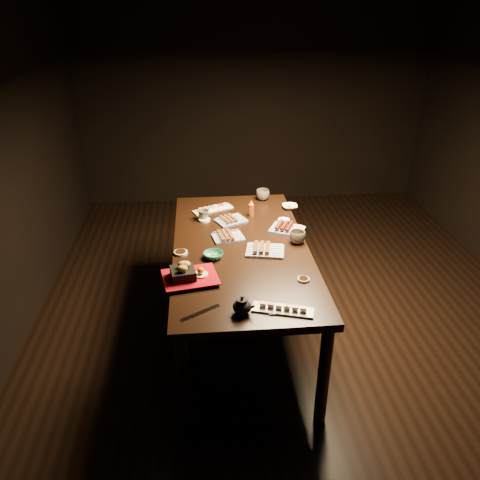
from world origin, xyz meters
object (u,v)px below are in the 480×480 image
(teacup_near_left, at_px, (186,273))
(teapot, at_px, (242,305))
(yakitori_plate_left, at_px, (231,218))
(tempura_tray, at_px, (190,272))
(sushi_platter_far, at_px, (213,208))
(condiment_bottle, at_px, (251,208))
(edamame_bowl_cream, at_px, (290,207))
(sushi_platter_near, at_px, (283,308))
(edamame_bowl_green, at_px, (213,255))
(yakitori_plate_center, at_px, (228,235))
(teacup_mid_right, at_px, (297,237))
(yakitori_plate_right, at_px, (265,248))
(teacup_far_right, at_px, (263,195))
(dining_table, at_px, (241,293))
(teacup_far_left, at_px, (203,215))

(teacup_near_left, bearing_deg, teapot, -51.57)
(yakitori_plate_left, bearing_deg, tempura_tray, -135.41)
(yakitori_plate_left, relative_size, teapot, 1.79)
(sushi_platter_far, relative_size, condiment_bottle, 2.50)
(yakitori_plate_left, bearing_deg, edamame_bowl_cream, -2.00)
(sushi_platter_near, relative_size, edamame_bowl_cream, 2.76)
(condiment_bottle, bearing_deg, edamame_bowl_green, -116.61)
(yakitori_plate_center, bearing_deg, tempura_tray, -127.33)
(teapot, bearing_deg, teacup_mid_right, 80.18)
(sushi_platter_near, xyz_separation_m, tempura_tray, (-0.49, 0.35, 0.04))
(yakitori_plate_center, bearing_deg, edamame_bowl_green, -123.90)
(sushi_platter_far, xyz_separation_m, yakitori_plate_center, (0.09, -0.50, 0.01))
(yakitori_plate_right, bearing_deg, sushi_platter_far, 124.80)
(teacup_far_right, bearing_deg, dining_table, -107.80)
(teapot, bearing_deg, dining_table, 105.96)
(edamame_bowl_green, distance_m, teacup_near_left, 0.29)
(dining_table, relative_size, yakitori_plate_right, 7.32)
(edamame_bowl_cream, relative_size, teapot, 1.01)
(sushi_platter_far, bearing_deg, yakitori_plate_right, 89.83)
(yakitori_plate_left, xyz_separation_m, teacup_far_right, (0.29, 0.40, 0.02))
(dining_table, height_order, edamame_bowl_green, edamame_bowl_green)
(sushi_platter_near, xyz_separation_m, teacup_far_left, (-0.39, 1.20, 0.02))
(yakitori_plate_left, height_order, edamame_bowl_cream, yakitori_plate_left)
(condiment_bottle, bearing_deg, yakitori_plate_right, -87.34)
(teapot, height_order, condiment_bottle, condiment_bottle)
(teacup_near_left, bearing_deg, yakitori_plate_left, 66.94)
(yakitori_plate_right, xyz_separation_m, condiment_bottle, (-0.03, 0.58, 0.03))
(yakitori_plate_center, relative_size, teacup_far_right, 1.92)
(dining_table, relative_size, yakitori_plate_center, 8.60)
(sushi_platter_near, bearing_deg, teacup_far_left, 125.00)
(edamame_bowl_cream, bearing_deg, sushi_platter_far, 177.94)
(sushi_platter_near, distance_m, teacup_far_left, 1.27)
(condiment_bottle, bearing_deg, yakitori_plate_left, -152.22)
(yakitori_plate_left, bearing_deg, teacup_near_left, -137.91)
(yakitori_plate_center, height_order, edamame_bowl_green, yakitori_plate_center)
(yakitori_plate_right, distance_m, teacup_near_left, 0.58)
(yakitori_plate_center, bearing_deg, yakitori_plate_left, 70.78)
(sushi_platter_far, height_order, teacup_near_left, teacup_near_left)
(teacup_far_left, bearing_deg, condiment_bottle, 5.18)
(sushi_platter_near, height_order, yakitori_plate_right, yakitori_plate_right)
(tempura_tray, bearing_deg, condiment_bottle, 52.13)
(yakitori_plate_left, distance_m, teacup_far_right, 0.50)
(edamame_bowl_cream, height_order, teacup_near_left, teacup_near_left)
(yakitori_plate_center, relative_size, tempura_tray, 0.66)
(sushi_platter_near, xyz_separation_m, yakitori_plate_left, (-0.19, 1.15, 0.01))
(sushi_platter_far, bearing_deg, teapot, 70.44)
(yakitori_plate_center, height_order, teacup_far_right, teacup_far_right)
(yakitori_plate_center, height_order, teacup_far_left, teacup_far_left)
(yakitori_plate_center, relative_size, teacup_far_left, 2.54)
(sushi_platter_near, distance_m, yakitori_plate_right, 0.66)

